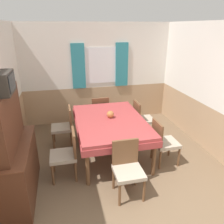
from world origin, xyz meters
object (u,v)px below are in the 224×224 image
Objects in this scene: tv at (0,83)px; chair_head_near at (127,167)px; chair_right_near at (163,141)px; chair_left_near at (67,153)px; sideboard at (14,156)px; dining_table at (110,124)px; vase at (110,114)px; chair_left_far at (65,125)px; chair_right_far at (142,118)px; chair_head_window at (100,112)px.

chair_head_near is at bearing -7.33° from tv.
chair_left_near is at bearing -90.00° from chair_right_near.
chair_head_near is at bearing -11.20° from sideboard.
sideboard is at bearing -11.20° from chair_head_near.
chair_head_near is (-0.89, -0.63, 0.00)m from chair_right_near.
dining_table is 13.48× the size of vase.
chair_right_far is at bearing -90.00° from chair_left_far.
dining_table is 2.23m from tv.
chair_left_near is 1.00× the size of chair_head_window.
dining_table is 2.23× the size of chair_right_far.
chair_head_window is (0.89, 1.76, 0.00)m from chair_left_near.
chair_right_far is at bearing -116.89° from chair_head_near.
chair_head_window is (0.00, 1.19, -0.20)m from dining_table.
vase is (0.91, -0.49, 0.37)m from chair_left_far.
chair_right_far is at bearing -35.05° from chair_head_window.
chair_left_near is 1.60m from tv.
tv is at bearing -80.57° from chair_right_near.
chair_head_near and chair_right_far have the same top height.
dining_table is 2.23× the size of chair_left_far.
chair_head_near is 1.00× the size of chair_right_far.
vase is (0.91, 0.64, 0.37)m from chair_left_near.
chair_right_near reaches higher than dining_table.
dining_table is at bearing -57.58° from chair_left_near.
chair_head_window and chair_right_far have the same top height.
sideboard is at bearing -150.62° from vase.
chair_head_window is at bearing 53.33° from tv.
chair_left_near and chair_right_far have the same top height.
chair_right_near is at bearing -90.00° from chair_left_near.
chair_right_near is 1.98m from chair_head_window.
chair_right_near is at bearing -63.11° from chair_head_window.
dining_table is 1.15× the size of sideboard.
chair_right_far is 1.07m from vase.
chair_right_far is at bearing -57.58° from chair_left_near.
dining_table is 1.87m from sideboard.
chair_right_far is at bearing -180.00° from chair_right_near.
chair_head_near reaches higher than dining_table.
chair_left_far is 1.93× the size of tv.
sideboard reaches higher than chair_head_window.
chair_left_near is 1.09m from chair_head_near.
chair_head_near is at bearing -125.05° from chair_left_near.
sideboard is 1.92m from vase.
chair_head_window is at bearing -125.05° from chair_right_far.
tv is at bearing -7.33° from chair_head_near.
chair_left_far and chair_head_window have the same top height.
dining_table is 1.08m from chair_left_near.
chair_left_far is (0.00, 1.14, 0.00)m from chair_left_near.
vase is (-0.87, 0.64, 0.37)m from chair_right_near.
chair_right_near is at bearing -144.95° from chair_head_near.
dining_table is at bearing -105.24° from vase.
chair_right_far is (0.89, 0.57, -0.20)m from dining_table.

